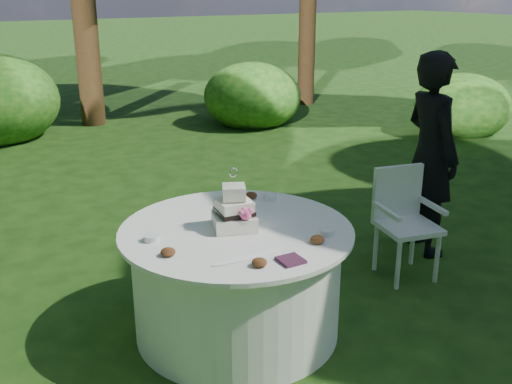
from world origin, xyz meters
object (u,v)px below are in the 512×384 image
napkins (291,260)px  guest (431,155)px  cake (234,212)px  table (237,280)px  chair (403,214)px

napkins → guest: 2.29m
guest → cake: size_ratio=4.32×
cake → table: bearing=-73.7°
napkins → guest: bearing=25.4°
napkins → table: bearing=94.3°
table → cake: 0.50m
guest → cake: 2.15m
table → cake: (-0.00, 0.01, 0.50)m
napkins → guest: (2.07, 0.98, 0.12)m
table → guest: bearing=10.2°
cake → chair: 1.66m
napkins → chair: bearing=25.0°
cake → chair: bearing=4.0°
napkins → cake: 0.63m
guest → napkins: bearing=125.9°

